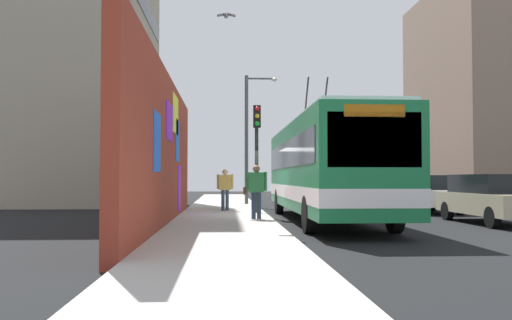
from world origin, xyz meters
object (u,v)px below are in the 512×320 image
object	(u,v)px
parked_car_red	(389,190)
parked_car_white	(427,193)
street_lamp	(250,130)
parked_car_champagne	(492,198)
pedestrian_midblock	(225,186)
parked_car_silver	(359,188)
pedestrian_at_curb	(256,187)
city_bus	(324,166)
traffic_light	(257,140)

from	to	relation	value
parked_car_red	parked_car_white	bearing A→B (deg)	180.00
parked_car_red	street_lamp	distance (m)	7.90
parked_car_champagne	street_lamp	distance (m)	13.33
parked_car_red	pedestrian_midblock	bearing A→B (deg)	124.73
parked_car_white	parked_car_red	world-z (taller)	same
parked_car_silver	street_lamp	world-z (taller)	street_lamp
parked_car_champagne	street_lamp	size ratio (longest dim) A/B	0.72
pedestrian_at_curb	street_lamp	world-z (taller)	street_lamp
parked_car_silver	parked_car_champagne	bearing A→B (deg)	180.00
parked_car_silver	parked_car_white	bearing A→B (deg)	180.00
parked_car_white	parked_car_red	xyz separation A→B (m)	(5.34, -0.00, 0.00)
parked_car_white	pedestrian_at_curb	xyz separation A→B (m)	(-5.11, 7.56, 0.33)
city_bus	street_lamp	world-z (taller)	street_lamp
parked_car_white	traffic_light	world-z (taller)	traffic_light
pedestrian_midblock	pedestrian_at_curb	world-z (taller)	pedestrian_at_curb
city_bus	parked_car_silver	size ratio (longest dim) A/B	2.65
pedestrian_at_curb	parked_car_white	bearing A→B (deg)	-55.94
parked_car_red	pedestrian_at_curb	distance (m)	12.90
parked_car_champagne	parked_car_red	xyz separation A→B (m)	(10.89, 0.00, 0.00)
parked_car_white	pedestrian_at_curb	size ratio (longest dim) A/B	2.46
parked_car_red	parked_car_silver	world-z (taller)	same
pedestrian_midblock	traffic_light	bearing A→B (deg)	-140.52
pedestrian_midblock	street_lamp	world-z (taller)	street_lamp
parked_car_champagne	pedestrian_midblock	size ratio (longest dim) A/B	2.86
city_bus	parked_car_white	xyz separation A→B (m)	(4.38, -5.20, -1.03)
parked_car_white	pedestrian_midblock	world-z (taller)	pedestrian_midblock
parked_car_silver	city_bus	bearing A→B (deg)	161.98
parked_car_champagne	pedestrian_at_curb	bearing A→B (deg)	86.60
city_bus	traffic_light	xyz separation A→B (m)	(2.33, 2.15, 1.05)
parked_car_silver	pedestrian_midblock	distance (m)	14.90
parked_car_red	pedestrian_midblock	size ratio (longest dim) A/B	2.86
parked_car_red	traffic_light	size ratio (longest dim) A/B	1.17
parked_car_white	parked_car_red	bearing A→B (deg)	-0.00
parked_car_silver	pedestrian_at_curb	size ratio (longest dim) A/B	2.68
pedestrian_at_curb	traffic_light	xyz separation A→B (m)	(3.07, -0.21, 1.74)
traffic_light	pedestrian_at_curb	bearing A→B (deg)	176.11
traffic_light	street_lamp	size ratio (longest dim) A/B	0.62
pedestrian_midblock	pedestrian_at_curb	bearing A→B (deg)	-167.66
city_bus	parked_car_champagne	xyz separation A→B (m)	(-1.18, -5.20, -1.02)
parked_car_white	pedestrian_at_curb	world-z (taller)	pedestrian_at_curb
city_bus	parked_car_silver	world-z (taller)	city_bus
traffic_light	parked_car_white	bearing A→B (deg)	-74.47
city_bus	traffic_light	bearing A→B (deg)	42.64
parked_car_champagne	parked_car_silver	bearing A→B (deg)	-0.00
parked_car_champagne	traffic_light	xyz separation A→B (m)	(3.52, 7.35, 2.07)
city_bus	parked_car_silver	distance (m)	16.84
city_bus	street_lamp	bearing A→B (deg)	12.21
street_lamp	parked_car_champagne	bearing A→B (deg)	-145.90
parked_car_red	pedestrian_midblock	xyz separation A→B (m)	(-5.93, 8.55, 0.30)
parked_car_white	traffic_light	distance (m)	7.91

